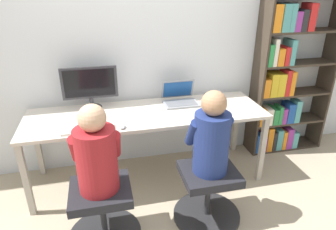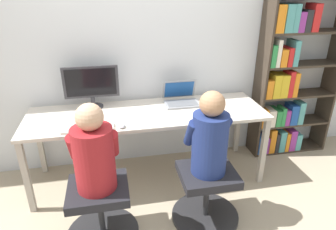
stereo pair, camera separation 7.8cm
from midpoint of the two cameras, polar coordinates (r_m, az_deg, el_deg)
The scene contains 12 objects.
ground_plane at distance 2.95m, azimuth -1.78°, elevation -15.37°, with size 14.00×14.00×0.00m, color tan.
wall_back at distance 3.08m, azimuth -4.56°, elevation 13.30°, with size 10.00×0.05×2.60m.
desk at distance 2.88m, azimuth -3.12°, elevation -0.61°, with size 2.26×0.69×0.73m.
desktop_monitor at distance 2.97m, azimuth -13.66°, elevation 5.43°, with size 0.52×0.19×0.41m.
laptop at distance 3.05m, azimuth 3.25°, elevation 3.07°, with size 0.34×0.29×0.22m.
keyboard at distance 2.61m, azimuth -14.19°, elevation -2.42°, with size 0.43×0.14×0.03m.
computer_mouse_by_keyboard at distance 2.59m, azimuth -7.94°, elevation -2.04°, with size 0.06×0.09×0.03m.
office_chair_left at distance 2.50m, azimuth -11.79°, elevation -17.60°, with size 0.58×0.58×0.48m.
office_chair_right at distance 2.63m, azimuth 8.17°, elevation -14.83°, with size 0.58×0.58×0.48m.
person_at_monitor at distance 2.18m, azimuth -12.99°, elevation -6.99°, with size 0.36×0.32×0.67m.
person_at_laptop at distance 2.32m, azimuth 8.92°, elevation -4.28°, with size 0.34×0.32×0.68m.
bookshelf at distance 3.58m, azimuth 22.41°, elevation 5.24°, with size 0.90×0.26×1.75m.
Camera 2 is at (-0.32, -2.25, 1.89)m, focal length 32.00 mm.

